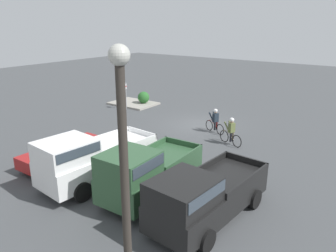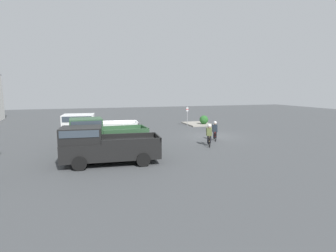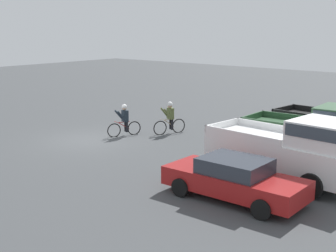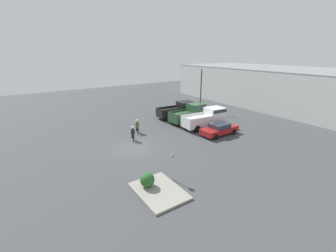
{
  "view_description": "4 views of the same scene",
  "coord_description": "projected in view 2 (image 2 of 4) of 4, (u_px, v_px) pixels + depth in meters",
  "views": [
    {
      "loc": [
        -11.14,
        19.08,
        6.99
      ],
      "look_at": [
        -0.59,
        4.44,
        1.2
      ],
      "focal_mm": 35.0,
      "sensor_mm": 36.0,
      "label": 1
    },
    {
      "loc": [
        -21.01,
        10.82,
        4.21
      ],
      "look_at": [
        -0.59,
        4.44,
        1.2
      ],
      "focal_mm": 28.0,
      "sensor_mm": 36.0,
      "label": 2
    },
    {
      "loc": [
        14.31,
        16.96,
        5.41
      ],
      "look_at": [
        -0.59,
        4.44,
        1.2
      ],
      "focal_mm": 50.0,
      "sensor_mm": 36.0,
      "label": 3
    },
    {
      "loc": [
        18.81,
        -8.63,
        9.0
      ],
      "look_at": [
        -0.59,
        4.44,
        1.2
      ],
      "focal_mm": 24.0,
      "sensor_mm": 36.0,
      "label": 4
    }
  ],
  "objects": [
    {
      "name": "ground_plane",
      "position": [
        213.0,
        136.0,
        23.64
      ],
      "size": [
        80.0,
        80.0,
        0.0
      ],
      "primitive_type": "plane",
      "color": "#424447"
    },
    {
      "name": "pickup_truck_0",
      "position": [
        103.0,
        145.0,
        14.72
      ],
      "size": [
        2.53,
        5.54,
        2.16
      ],
      "color": "black",
      "rests_on": "ground_plane"
    },
    {
      "name": "pickup_truck_1",
      "position": [
        103.0,
        135.0,
        17.35
      ],
      "size": [
        2.39,
        5.02,
        2.35
      ],
      "color": "#2D5133",
      "rests_on": "ground_plane"
    },
    {
      "name": "pickup_truck_2",
      "position": [
        95.0,
        129.0,
        19.94
      ],
      "size": [
        2.65,
        5.67,
        2.35
      ],
      "color": "white",
      "rests_on": "ground_plane"
    },
    {
      "name": "sedan_0",
      "position": [
        103.0,
        130.0,
        22.82
      ],
      "size": [
        2.02,
        4.56,
        1.34
      ],
      "color": "maroon",
      "rests_on": "ground_plane"
    },
    {
      "name": "cyclist_0",
      "position": [
        215.0,
        130.0,
        21.72
      ],
      "size": [
        1.7,
        0.72,
        1.62
      ],
      "color": "black",
      "rests_on": "ground_plane"
    },
    {
      "name": "cyclist_1",
      "position": [
        209.0,
        134.0,
        19.59
      ],
      "size": [
        1.71,
        0.72,
        1.67
      ],
      "color": "black",
      "rests_on": "ground_plane"
    },
    {
      "name": "fire_lane_sign",
      "position": [
        187.0,
        114.0,
        30.22
      ],
      "size": [
        0.13,
        0.29,
        2.24
      ],
      "color": "#9E9EA3",
      "rests_on": "ground_plane"
    },
    {
      "name": "curb_island",
      "position": [
        198.0,
        124.0,
        31.51
      ],
      "size": [
        3.87,
        2.8,
        0.15
      ],
      "primitive_type": "cube",
      "color": "gray",
      "rests_on": "ground_plane"
    },
    {
      "name": "shrub",
      "position": [
        204.0,
        120.0,
        30.76
      ],
      "size": [
        1.01,
        1.01,
        1.01
      ],
      "color": "#286028",
      "rests_on": "curb_island"
    }
  ]
}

